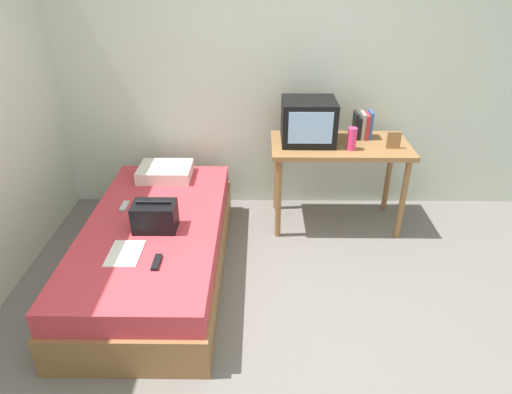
% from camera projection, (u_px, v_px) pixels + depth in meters
% --- Properties ---
extents(ground_plane, '(8.00, 8.00, 0.00)m').
position_uv_depth(ground_plane, '(281.00, 353.00, 2.77)').
color(ground_plane, slate).
extents(wall_back, '(5.20, 0.10, 2.60)m').
position_uv_depth(wall_back, '(276.00, 67.00, 3.90)').
color(wall_back, silver).
rests_on(wall_back, ground).
extents(bed, '(1.00, 2.00, 0.45)m').
position_uv_depth(bed, '(156.00, 248.00, 3.38)').
color(bed, olive).
rests_on(bed, ground).
extents(desk, '(1.16, 0.60, 0.77)m').
position_uv_depth(desk, '(339.00, 154.00, 3.81)').
color(desk, olive).
rests_on(desk, ground).
extents(tv, '(0.44, 0.39, 0.36)m').
position_uv_depth(tv, '(308.00, 121.00, 3.71)').
color(tv, black).
rests_on(tv, desk).
extents(water_bottle, '(0.07, 0.07, 0.18)m').
position_uv_depth(water_bottle, '(352.00, 139.00, 3.61)').
color(water_bottle, '#E53372').
rests_on(water_bottle, desk).
extents(book_row, '(0.15, 0.15, 0.23)m').
position_uv_depth(book_row, '(362.00, 126.00, 3.83)').
color(book_row, black).
rests_on(book_row, desk).
extents(picture_frame, '(0.11, 0.02, 0.14)m').
position_uv_depth(picture_frame, '(394.00, 140.00, 3.64)').
color(picture_frame, olive).
rests_on(picture_frame, desk).
extents(pillow, '(0.45, 0.35, 0.10)m').
position_uv_depth(pillow, '(165.00, 172.00, 3.89)').
color(pillow, silver).
rests_on(pillow, bed).
extents(handbag, '(0.30, 0.20, 0.22)m').
position_uv_depth(handbag, '(155.00, 216.00, 3.14)').
color(handbag, black).
rests_on(handbag, bed).
extents(magazine, '(0.21, 0.29, 0.01)m').
position_uv_depth(magazine, '(125.00, 253.00, 2.92)').
color(magazine, white).
rests_on(magazine, bed).
extents(remote_dark, '(0.04, 0.16, 0.02)m').
position_uv_depth(remote_dark, '(157.00, 262.00, 2.82)').
color(remote_dark, black).
rests_on(remote_dark, bed).
extents(remote_silver, '(0.04, 0.14, 0.02)m').
position_uv_depth(remote_silver, '(124.00, 206.00, 3.44)').
color(remote_silver, '#B7B7BC').
rests_on(remote_silver, bed).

